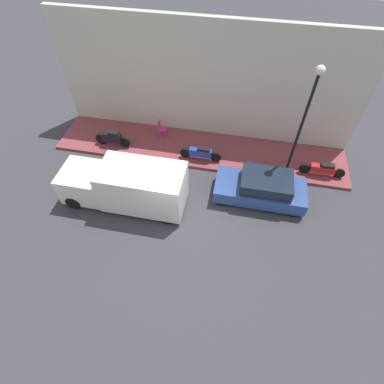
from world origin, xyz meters
The scene contains 10 objects.
ground_plane centered at (0.00, 0.00, 0.00)m, with size 60.00×60.00×0.00m, color #38383D.
sidewalk centered at (4.46, 0.00, 0.07)m, with size 2.77×14.76×0.14m.
building_facade centered at (6.00, 0.00, 2.94)m, with size 0.30×14.76×5.88m.
parked_car centered at (1.87, -3.23, 0.63)m, with size 1.72×3.93×1.33m.
delivery_van centered at (0.51, 2.48, 1.05)m, with size 1.83×5.32×2.08m.
motorcycle_blue centered at (3.66, -0.21, 0.55)m, with size 0.30×2.05×0.74m.
motorcycle_black centered at (3.82, 4.42, 0.60)m, with size 0.30×1.86×0.87m.
motorcycle_red centered at (3.71, -5.99, 0.53)m, with size 0.30×2.09×0.72m.
streetlamp centered at (3.52, -4.36, 3.66)m, with size 0.35×0.35×5.33m.
cafe_chair centered at (5.12, 2.19, 0.63)m, with size 0.40×0.40×0.88m.
Camera 1 is at (-7.13, -1.93, 10.51)m, focal length 28.00 mm.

